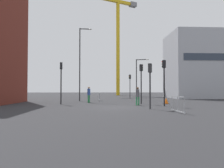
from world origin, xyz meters
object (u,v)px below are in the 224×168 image
object	(u,v)px
traffic_light_far	(150,78)
traffic_light_median	(141,77)
streetlamp_tall	(81,59)
traffic_light_near	(130,82)
traffic_light_island	(61,76)
pedestrian_walking	(89,93)
construction_crane	(117,33)
streetlamp_short	(138,75)
traffic_light_crosswalk	(164,75)
pedestrian_waiting	(138,95)
traffic_cone_by_barrier	(166,101)

from	to	relation	value
traffic_light_far	traffic_light_median	distance (m)	5.44
streetlamp_tall	traffic_light_near	xyz separation A→B (m)	(7.27, 6.89, -2.71)
streetlamp_tall	traffic_light_island	bearing A→B (deg)	-105.62
streetlamp_tall	pedestrian_walking	bearing A→B (deg)	-67.89
streetlamp_tall	construction_crane	bearing A→B (deg)	75.11
streetlamp_short	traffic_light_far	world-z (taller)	streetlamp_short
traffic_light_crosswalk	pedestrian_walking	size ratio (longest dim) A/B	2.28
traffic_light_median	pedestrian_walking	bearing A→B (deg)	159.40
construction_crane	traffic_light_near	distance (m)	21.76
traffic_light_near	pedestrian_waiting	size ratio (longest dim) A/B	2.26
traffic_light_median	traffic_cone_by_barrier	bearing A→B (deg)	-3.07
traffic_light_near	traffic_light_crosswalk	xyz separation A→B (m)	(1.05, -14.93, 0.14)
pedestrian_walking	streetlamp_tall	bearing A→B (deg)	112.11
construction_crane	streetlamp_tall	xyz separation A→B (m)	(-6.47, -24.32, -10.29)
traffic_light_near	traffic_cone_by_barrier	bearing A→B (deg)	-80.08
streetlamp_tall	traffic_light_far	bearing A→B (deg)	-58.51
streetlamp_tall	traffic_light_far	distance (m)	12.69
pedestrian_waiting	streetlamp_short	bearing A→B (deg)	79.47
pedestrian_walking	traffic_cone_by_barrier	distance (m)	8.51
pedestrian_waiting	traffic_light_island	bearing A→B (deg)	166.94
traffic_light_median	pedestrian_waiting	size ratio (longest dim) A/B	2.37
construction_crane	pedestrian_walking	size ratio (longest dim) A/B	13.33
streetlamp_short	traffic_light_island	world-z (taller)	streetlamp_short
traffic_light_crosswalk	traffic_light_island	distance (m)	10.18
pedestrian_walking	pedestrian_waiting	distance (m)	6.27
traffic_light_island	pedestrian_walking	distance (m)	3.89
traffic_cone_by_barrier	pedestrian_waiting	bearing A→B (deg)	-152.61
pedestrian_walking	pedestrian_waiting	size ratio (longest dim) A/B	1.05
traffic_light_island	traffic_cone_by_barrier	size ratio (longest dim) A/B	6.63
pedestrian_walking	traffic_cone_by_barrier	size ratio (longest dim) A/B	2.84
streetlamp_short	pedestrian_waiting	bearing A→B (deg)	-100.53
traffic_light_island	traffic_light_crosswalk	bearing A→B (deg)	-16.22
streetlamp_short	traffic_cone_by_barrier	world-z (taller)	streetlamp_short
traffic_light_island	construction_crane	bearing A→B (deg)	74.98
traffic_light_crosswalk	traffic_light_island	bearing A→B (deg)	163.78
traffic_light_crosswalk	pedestrian_waiting	bearing A→B (deg)	153.80
traffic_light_near	pedestrian_waiting	xyz separation A→B (m)	(-1.17, -13.84, -1.63)
traffic_light_far	traffic_cone_by_barrier	xyz separation A→B (m)	(2.95, 5.27, -2.09)
streetlamp_short	traffic_light_crosswalk	world-z (taller)	streetlamp_short
construction_crane	traffic_light_far	xyz separation A→B (m)	(-0.02, -34.84, -13.26)
traffic_light_near	pedestrian_walking	distance (m)	11.70
streetlamp_short	pedestrian_waiting	world-z (taller)	streetlamp_short
construction_crane	pedestrian_waiting	distance (m)	34.53
pedestrian_waiting	traffic_cone_by_barrier	world-z (taller)	pedestrian_waiting
streetlamp_short	traffic_cone_by_barrier	xyz separation A→B (m)	(1.37, -8.64, -3.32)
pedestrian_walking	traffic_cone_by_barrier	world-z (taller)	pedestrian_walking
traffic_light_near	traffic_light_far	xyz separation A→B (m)	(-0.83, -17.41, -0.25)
pedestrian_walking	traffic_cone_by_barrier	bearing A→B (deg)	-15.32
streetlamp_tall	traffic_light_far	xyz separation A→B (m)	(6.44, -10.52, -2.97)
streetlamp_tall	traffic_light_median	bearing A→B (deg)	-36.89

